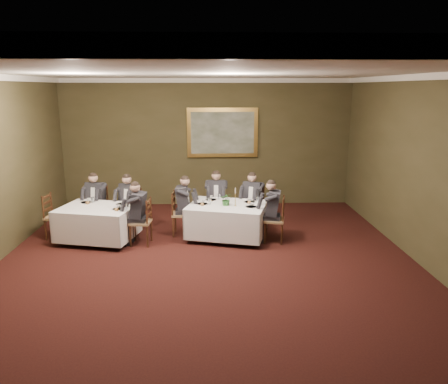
{
  "coord_description": "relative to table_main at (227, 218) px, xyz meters",
  "views": [
    {
      "loc": [
        0.03,
        -7.14,
        3.25
      ],
      "look_at": [
        0.35,
        1.63,
        1.15
      ],
      "focal_mm": 35.0,
      "sensor_mm": 36.0,
      "label": 1
    }
  ],
  "objects": [
    {
      "name": "right_wall",
      "position": [
        3.57,
        -2.05,
        1.3
      ],
      "size": [
        0.1,
        10.0,
        3.5
      ],
      "primitive_type": "cube",
      "color": "#38341C",
      "rests_on": "ground"
    },
    {
      "name": "chair_main_backleft",
      "position": [
        -0.21,
        0.94,
        -0.17
      ],
      "size": [
        0.46,
        0.44,
        1.0
      ],
      "rotation": [
        0.0,
        0.0,
        3.08
      ],
      "color": "olive",
      "rests_on": "ground"
    },
    {
      "name": "crown_molding",
      "position": [
        -0.43,
        -2.05,
        2.99
      ],
      "size": [
        8.0,
        10.0,
        0.12
      ],
      "color": "white",
      "rests_on": "back_wall"
    },
    {
      "name": "chair_sec_endright",
      "position": [
        -1.83,
        -0.32,
        -0.17
      ],
      "size": [
        0.46,
        0.48,
        1.0
      ],
      "rotation": [
        0.0,
        0.0,
        1.48
      ],
      "color": "olive",
      "rests_on": "ground"
    },
    {
      "name": "diner_main_endleft",
      "position": [
        -1.0,
        0.27,
        0.06
      ],
      "size": [
        0.5,
        0.43,
        1.35
      ],
      "rotation": [
        0.0,
        0.0,
        -1.62
      ],
      "color": "black",
      "rests_on": "chair_main_endleft"
    },
    {
      "name": "diner_sec_backleft",
      "position": [
        -3.02,
        0.77,
        0.06
      ],
      "size": [
        0.5,
        0.56,
        1.35
      ],
      "rotation": [
        0.0,
        0.0,
        2.9
      ],
      "color": "black",
      "rests_on": "chair_sec_backleft"
    },
    {
      "name": "ceiling",
      "position": [
        -0.43,
        -2.05,
        3.05
      ],
      "size": [
        8.0,
        10.0,
        0.1
      ],
      "primitive_type": "cube",
      "color": "silver",
      "rests_on": "back_wall"
    },
    {
      "name": "chair_sec_backright",
      "position": [
        -2.2,
        0.59,
        -0.17
      ],
      "size": [
        0.58,
        0.57,
        1.0
      ],
      "rotation": [
        0.0,
        0.0,
        2.69
      ],
      "color": "olive",
      "rests_on": "ground"
    },
    {
      "name": "table_main",
      "position": [
        0.0,
        0.0,
        0.0
      ],
      "size": [
        1.93,
        1.65,
        0.67
      ],
      "rotation": [
        0.0,
        0.0,
        -0.26
      ],
      "color": "black",
      "rests_on": "ground"
    },
    {
      "name": "place_setting_table_second",
      "position": [
        -3.07,
        0.35,
        0.35
      ],
      "size": [
        0.33,
        0.31,
        0.14
      ],
      "color": "white",
      "rests_on": "table_second"
    },
    {
      "name": "back_wall",
      "position": [
        -0.43,
        2.95,
        1.3
      ],
      "size": [
        8.0,
        0.1,
        3.5
      ],
      "primitive_type": "cube",
      "color": "#38341C",
      "rests_on": "ground"
    },
    {
      "name": "painting",
      "position": [
        0.0,
        2.89,
        1.59
      ],
      "size": [
        1.95,
        0.09,
        1.36
      ],
      "color": "gold",
      "rests_on": "back_wall"
    },
    {
      "name": "chair_main_endleft",
      "position": [
        -1.01,
        0.27,
        -0.17
      ],
      "size": [
        0.44,
        0.46,
        1.0
      ],
      "rotation": [
        0.0,
        0.0,
        -1.62
      ],
      "color": "olive",
      "rests_on": "ground"
    },
    {
      "name": "diner_sec_endright",
      "position": [
        -1.84,
        -0.32,
        0.06
      ],
      "size": [
        0.52,
        0.45,
        1.35
      ],
      "rotation": [
        0.0,
        0.0,
        1.48
      ],
      "color": "black",
      "rests_on": "chair_sec_endright"
    },
    {
      "name": "chair_sec_endleft",
      "position": [
        -3.75,
        0.13,
        -0.17
      ],
      "size": [
        0.47,
        0.49,
        1.0
      ],
      "rotation": [
        0.0,
        0.0,
        -1.7
      ],
      "color": "olive",
      "rests_on": "ground"
    },
    {
      "name": "ground",
      "position": [
        -0.43,
        -2.05,
        -0.45
      ],
      "size": [
        10.0,
        10.0,
        0.0
      ],
      "primitive_type": "plane",
      "color": "black",
      "rests_on": "ground"
    },
    {
      "name": "centerpiece",
      "position": [
        -0.01,
        -0.06,
        0.46
      ],
      "size": [
        0.3,
        0.27,
        0.3
      ],
      "primitive_type": "imported",
      "rotation": [
        0.0,
        0.0,
        -0.17
      ],
      "color": "#2D5926",
      "rests_on": "table_main"
    },
    {
      "name": "front_wall",
      "position": [
        -0.43,
        -7.05,
        1.3
      ],
      "size": [
        8.0,
        0.1,
        3.5
      ],
      "primitive_type": "cube",
      "color": "#38341C",
      "rests_on": "ground"
    },
    {
      "name": "diner_main_endright",
      "position": [
        1.0,
        -0.27,
        0.06
      ],
      "size": [
        0.55,
        0.49,
        1.35
      ],
      "rotation": [
        0.0,
        0.0,
        1.37
      ],
      "color": "black",
      "rests_on": "chair_main_endright"
    },
    {
      "name": "chair_sec_backleft",
      "position": [
        -3.02,
        0.78,
        -0.17
      ],
      "size": [
        0.53,
        0.51,
        1.0
      ],
      "rotation": [
        0.0,
        0.0,
        2.9
      ],
      "color": "olive",
      "rests_on": "ground"
    },
    {
      "name": "chair_main_endright",
      "position": [
        1.01,
        -0.27,
        -0.17
      ],
      "size": [
        0.5,
        0.52,
        1.0
      ],
      "rotation": [
        0.0,
        0.0,
        1.37
      ],
      "color": "olive",
      "rests_on": "ground"
    },
    {
      "name": "chair_main_backright",
      "position": [
        0.65,
        0.71,
        -0.17
      ],
      "size": [
        0.59,
        0.58,
        1.0
      ],
      "rotation": [
        0.0,
        0.0,
        2.64
      ],
      "color": "olive",
      "rests_on": "ground"
    },
    {
      "name": "table_second",
      "position": [
        -2.79,
        -0.09,
        -0.0
      ],
      "size": [
        1.8,
        1.52,
        0.67
      ],
      "rotation": [
        0.0,
        0.0,
        -0.23
      ],
      "color": "black",
      "rests_on": "ground"
    },
    {
      "name": "candlestick",
      "position": [
        0.17,
        -0.11,
        0.47
      ],
      "size": [
        0.06,
        0.06,
        0.42
      ],
      "color": "#B49637",
      "rests_on": "table_main"
    },
    {
      "name": "diner_main_backright",
      "position": [
        0.64,
        0.7,
        0.06
      ],
      "size": [
        0.58,
        0.61,
        1.35
      ],
      "rotation": [
        0.0,
        0.0,
        2.64
      ],
      "color": "black",
      "rests_on": "chair_main_backright"
    },
    {
      "name": "diner_main_backleft",
      "position": [
        -0.21,
        0.92,
        0.06
      ],
      "size": [
        0.44,
        0.5,
        1.35
      ],
      "rotation": [
        0.0,
        0.0,
        3.08
      ],
      "color": "black",
      "rests_on": "chair_main_backleft"
    },
    {
      "name": "place_setting_table_main",
      "position": [
        -0.29,
        0.48,
        0.35
      ],
      "size": [
        0.33,
        0.31,
        0.14
      ],
      "color": "white",
      "rests_on": "table_main"
    },
    {
      "name": "diner_sec_backright",
      "position": [
        -2.2,
        0.58,
        0.06
      ],
      "size": [
        0.57,
        0.61,
        1.35
      ],
      "rotation": [
        0.0,
        0.0,
        2.69
      ],
      "color": "black",
      "rests_on": "chair_sec_backright"
    }
  ]
}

